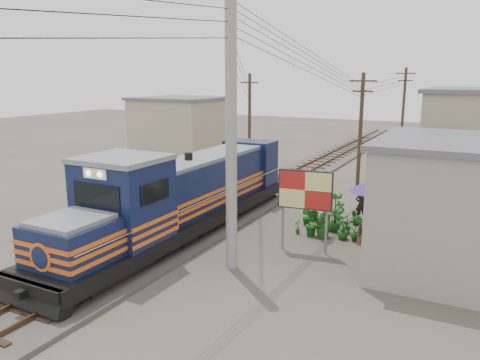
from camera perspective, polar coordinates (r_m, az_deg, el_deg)
The scene contains 15 objects.
ground at distance 19.45m, azimuth -9.48°, elevation -8.03°, with size 120.00×120.00×0.00m, color #473F35.
ballast at distance 27.68m, azimuth 3.02°, elevation -1.47°, with size 3.60×70.00×0.16m, color #595651.
track at distance 27.64m, azimuth 3.03°, elevation -1.11°, with size 1.15×70.00×0.12m.
locomotive at distance 20.09m, azimuth -7.10°, elevation -2.17°, with size 2.90×15.76×3.90m.
utility_pole_main at distance 15.99m, azimuth -1.09°, elevation 6.15°, with size 0.40×0.40×10.00m.
wooden_pole_mid at distance 29.37m, azimuth 14.48°, elevation 6.09°, with size 1.60×0.24×7.00m.
wooden_pole_far at distance 43.01m, azimuth 19.27°, elevation 8.07°, with size 1.60×0.24×7.50m.
wooden_pole_left at distance 36.36m, azimuth 1.17°, elevation 7.66°, with size 1.60×0.24×7.00m.
power_lines at distance 25.57m, azimuth 1.47°, elevation 14.31°, with size 9.65×19.00×3.30m.
shophouse_back at distance 36.74m, azimuth 27.22°, elevation 3.86°, with size 6.30×6.30×4.20m.
shophouse_left at distance 37.29m, azimuth -7.16°, elevation 6.04°, with size 6.30×6.30×5.20m.
billboard at distance 18.19m, azimuth 7.95°, elevation -1.49°, with size 2.11×0.40×3.27m.
market_umbrella at distance 21.23m, azimuth 15.90°, elevation -0.70°, with size 2.69×2.69×2.38m.
vendor at distance 23.09m, azimuth 14.59°, elevation -2.89°, with size 0.58×0.38×1.59m, color black.
plant_nursery at distance 21.35m, azimuth 10.62°, elevation -4.83°, with size 3.22×3.24×1.09m.
Camera 1 is at (11.13, -14.44, 6.78)m, focal length 35.00 mm.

